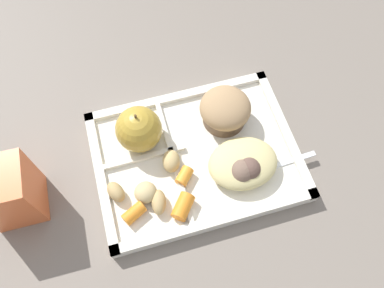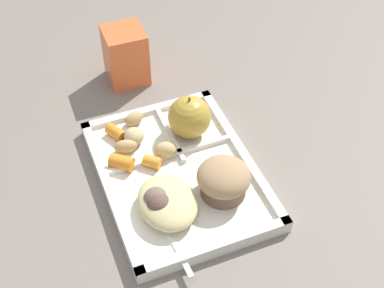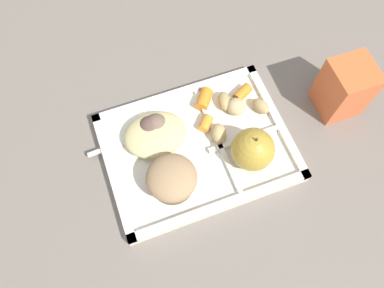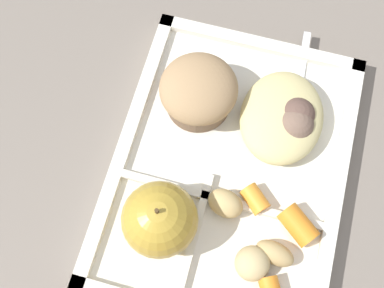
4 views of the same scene
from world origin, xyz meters
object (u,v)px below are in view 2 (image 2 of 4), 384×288
(green_apple, at_px, (189,117))
(plastic_fork, at_px, (167,229))
(lunch_tray, at_px, (178,174))
(milk_carton, at_px, (126,55))
(bran_muffin, at_px, (224,180))

(green_apple, xyz_separation_m, plastic_fork, (0.17, -0.10, -0.03))
(green_apple, bearing_deg, lunch_tray, -33.35)
(lunch_tray, bearing_deg, milk_carton, 179.70)
(lunch_tray, xyz_separation_m, milk_carton, (-0.27, 0.00, 0.04))
(lunch_tray, distance_m, milk_carton, 0.27)
(lunch_tray, xyz_separation_m, green_apple, (-0.07, 0.05, 0.04))
(green_apple, height_order, bran_muffin, green_apple)
(lunch_tray, relative_size, green_apple, 4.06)
(lunch_tray, height_order, plastic_fork, lunch_tray)
(green_apple, distance_m, plastic_fork, 0.20)
(green_apple, height_order, milk_carton, milk_carton)
(green_apple, height_order, plastic_fork, green_apple)
(bran_muffin, relative_size, plastic_fork, 0.56)
(lunch_tray, relative_size, bran_muffin, 3.87)
(plastic_fork, bearing_deg, lunch_tray, 151.42)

